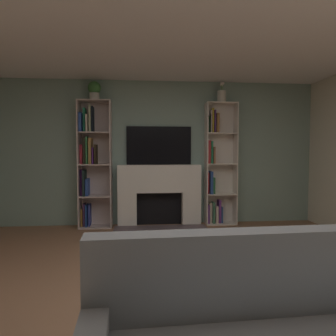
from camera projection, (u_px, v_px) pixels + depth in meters
The scene contains 8 objects.
ground_plane at pixel (181, 306), 2.62m from camera, with size 7.18×7.18×0.00m, color #896146.
wall_back_accent at pixel (159, 153), 5.56m from camera, with size 5.77×0.06×2.55m, color gray.
fireplace at pixel (159, 193), 5.44m from camera, with size 1.55×0.56×1.07m.
tv at pixel (159, 146), 5.49m from camera, with size 1.14×0.06×0.67m, color black.
bookshelf_left at pixel (92, 163), 5.31m from camera, with size 0.55×0.33×2.16m.
bookshelf_right at pixel (217, 168), 5.54m from camera, with size 0.55×0.27×2.16m.
potted_plant at pixel (94, 90), 5.22m from camera, with size 0.22×0.22×0.32m.
vase_with_flowers at pixel (222, 95), 5.42m from camera, with size 0.15×0.15×0.36m.
Camera 1 is at (-0.34, -2.53, 1.31)m, focal length 33.06 mm.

